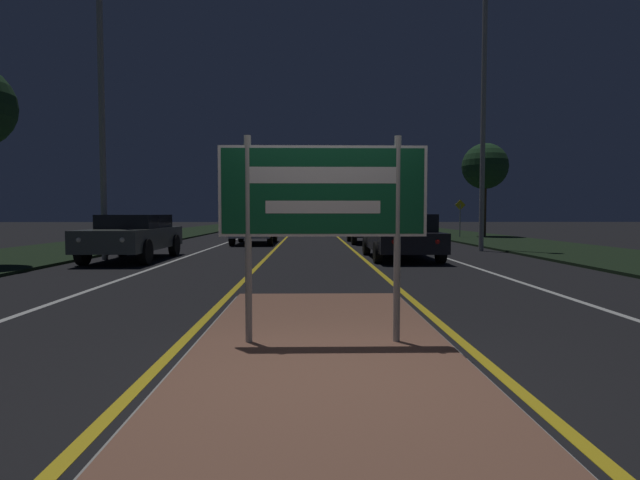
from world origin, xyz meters
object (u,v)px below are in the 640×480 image
Objects in this scene: highway_sign at (323,199)px; car_approaching_0 at (133,235)px; car_approaching_1 at (255,227)px; warning_sign at (460,214)px; streetlight_right_near at (484,73)px; streetlight_left_near at (100,47)px; car_receding_0 at (401,236)px; car_receding_1 at (370,227)px.

highway_sign is 11.63m from car_approaching_0.
warning_sign is at bearing 22.58° from car_approaching_1.
streetlight_right_near reaches higher than highway_sign.
streetlight_right_near is 5.01× the size of warning_sign.
streetlight_left_near is 10.81m from car_receding_0.
streetlight_right_near is 11.08m from warning_sign.
highway_sign is 0.45× the size of car_approaching_1.
streetlight_left_near is 2.23× the size of car_approaching_0.
streetlight_right_near is at bearing 65.04° from highway_sign.
car_receding_1 is (2.73, 18.75, -0.79)m from highway_sign.
car_receding_1 is 7.18m from warning_sign.
streetlight_right_near reaches higher than warning_sign.
car_receding_1 is at bearing 2.70° from car_approaching_1.
car_receding_1 is at bearing -142.34° from warning_sign.
car_receding_0 reaches higher than car_approaching_0.
car_receding_1 is (-3.60, 5.16, -5.86)m from streetlight_right_near.
streetlight_right_near is at bearing -55.13° from car_receding_1.
warning_sign is (13.91, 12.91, 0.61)m from car_approaching_0.
streetlight_right_near is (12.80, 3.18, 0.17)m from streetlight_left_near.
car_receding_1 is (0.03, 8.35, 0.03)m from car_receding_0.
car_approaching_0 is at bearing -164.08° from streetlight_right_near.
streetlight_right_near is at bearing -28.41° from car_approaching_1.
warning_sign is at bearing 40.54° from streetlight_left_near.
streetlight_left_near is at bearing -166.05° from streetlight_right_near.
car_approaching_0 is 8.73m from car_approaching_1.
car_approaching_0 is at bearing -133.99° from car_receding_1.
highway_sign is at bearing -98.28° from car_receding_1.
streetlight_right_near reaches higher than car_approaching_0.
streetlight_left_near is 13.19m from streetlight_right_near.
streetlight_left_near is (-6.47, 10.41, 4.90)m from highway_sign.
warning_sign reaches higher than car_receding_1.
warning_sign is (5.70, 12.73, 0.63)m from car_receding_0.
car_approaching_1 is at bearing 123.90° from car_receding_0.
warning_sign is (8.40, 23.13, -0.19)m from highway_sign.
highway_sign is 18.97m from car_receding_1.
warning_sign is at bearing 70.05° from highway_sign.
warning_sign reaches higher than car_approaching_0.
highway_sign is at bearing -61.63° from car_approaching_0.
warning_sign is at bearing 77.75° from streetlight_right_near.
car_receding_0 is at bearing -56.10° from car_approaching_1.
streetlight_left_near is at bearing -139.46° from warning_sign.
car_approaching_1 is at bearing 65.24° from streetlight_left_near.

